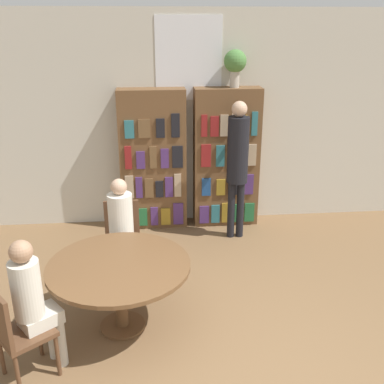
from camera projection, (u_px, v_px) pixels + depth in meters
name	position (u px, v px, depth m)	size (l,w,h in m)	color
wall_back	(189.00, 120.00, 6.36)	(6.40, 0.07, 3.00)	beige
bookshelf_left	(153.00, 160.00, 6.32)	(0.92, 0.34, 1.98)	brown
bookshelf_right	(226.00, 158.00, 6.41)	(0.92, 0.34, 1.98)	brown
flower_vase	(235.00, 63.00, 5.95)	(0.30, 0.30, 0.50)	#B7AD9E
reading_table	(119.00, 273.00, 4.21)	(1.34, 1.34, 0.71)	brown
chair_near_camera	(15.00, 330.00, 3.61)	(0.56, 0.56, 0.90)	brown
chair_left_side	(122.00, 236.00, 5.19)	(0.41, 0.41, 0.90)	brown
seated_reader_left	(121.00, 226.00, 4.95)	(0.28, 0.38, 1.24)	silver
seated_reader_right	(34.00, 299.00, 3.65)	(0.40, 0.39, 1.25)	beige
librarian_standing	(238.00, 157.00, 5.89)	(0.28, 0.55, 1.88)	black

